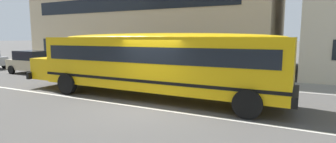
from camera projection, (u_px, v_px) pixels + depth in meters
ground_plane at (146, 108)px, 9.68m from camera, size 400.00×400.00×0.00m
sidewalk_far at (207, 80)px, 15.90m from camera, size 120.00×3.00×0.01m
lane_centreline at (146, 108)px, 9.68m from camera, size 110.00×0.16×0.01m
school_bus at (151, 60)px, 11.17m from camera, size 12.37×2.94×2.77m
parked_car_beige_mid_block at (33, 62)px, 18.73m from camera, size 3.90×1.89×1.64m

